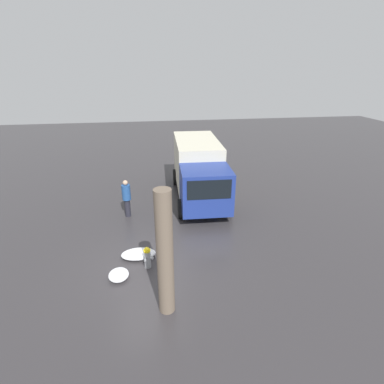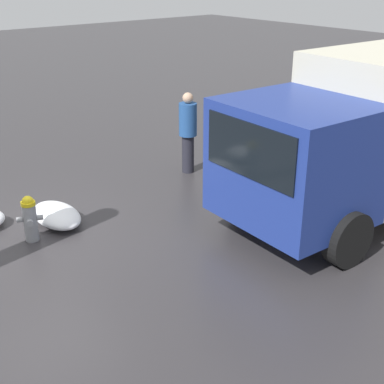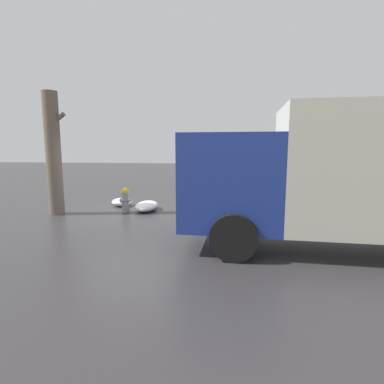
# 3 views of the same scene
# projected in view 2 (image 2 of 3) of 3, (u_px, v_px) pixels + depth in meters

# --- Properties ---
(ground_plane) EXTENTS (60.00, 60.00, 0.00)m
(ground_plane) POSITION_uv_depth(u_px,v_px,m) (33.00, 240.00, 9.06)
(ground_plane) COLOR #333033
(fire_hydrant) EXTENTS (0.43, 0.35, 0.81)m
(fire_hydrant) POSITION_uv_depth(u_px,v_px,m) (30.00, 218.00, 8.89)
(fire_hydrant) COLOR gray
(fire_hydrant) RESTS_ON ground_plane
(pedestrian) EXTENTS (0.39, 0.39, 1.79)m
(pedestrian) POSITION_uv_depth(u_px,v_px,m) (188.00, 130.00, 11.63)
(pedestrian) COLOR #23232D
(pedestrian) RESTS_ON ground_plane
(snow_pile_curbside) EXTENTS (0.72, 1.25, 0.31)m
(snow_pile_curbside) POSITION_uv_depth(u_px,v_px,m) (57.00, 215.00, 9.59)
(snow_pile_curbside) COLOR white
(snow_pile_curbside) RESTS_ON ground_plane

